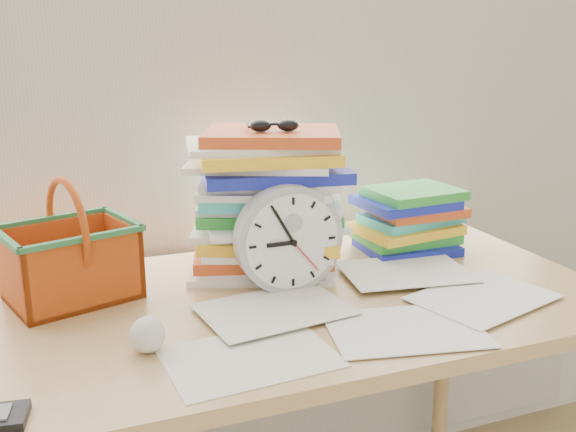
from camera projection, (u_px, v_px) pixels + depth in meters
name	position (u px, v px, depth m)	size (l,w,h in m)	color
curtain	(213.00, 20.00, 1.49)	(2.40, 0.01, 2.50)	beige
desk	(270.00, 333.00, 1.31)	(1.40, 0.70, 0.75)	tan
paper_stack	(266.00, 201.00, 1.42)	(0.33, 0.27, 0.32)	white
clock	(289.00, 239.00, 1.31)	(0.23, 0.23, 0.05)	#A6A8AE
sunglasses	(274.00, 125.00, 1.34)	(0.12, 0.10, 0.03)	black
book_stack	(409.00, 219.00, 1.59)	(0.26, 0.20, 0.16)	white
basket	(68.00, 241.00, 1.27)	(0.24, 0.19, 0.24)	#CD5214
crumpled_ball	(147.00, 334.00, 1.07)	(0.06, 0.06, 0.06)	silver
scattered_papers	(269.00, 296.00, 1.29)	(1.26, 0.42, 0.02)	white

